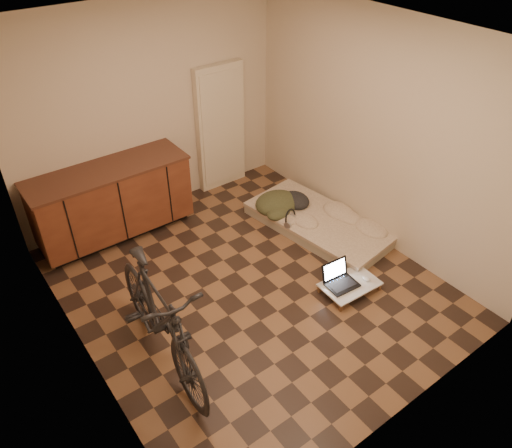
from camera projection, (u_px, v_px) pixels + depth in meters
room_shell at (248, 181)px, 4.64m from camera, size 3.50×4.00×2.60m
cabinets at (112, 202)px, 5.87m from camera, size 1.84×0.62×0.91m
appliance_panel at (221, 128)px, 6.63m from camera, size 0.70×0.10×1.70m
bicycle at (159, 314)px, 4.25m from camera, size 0.67×1.85×1.17m
futon at (319, 223)px, 6.19m from camera, size 1.11×1.91×0.16m
clothing_pile at (282, 198)px, 6.30m from camera, size 0.67×0.59×0.24m
headphones at (290, 217)px, 6.01m from camera, size 0.31×0.30×0.17m
lap_desk at (350, 284)px, 5.27m from camera, size 0.62×0.42×0.10m
laptop at (339, 279)px, 5.25m from camera, size 0.35×0.31×0.22m
mouse at (366, 279)px, 5.30m from camera, size 0.08×0.11×0.03m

